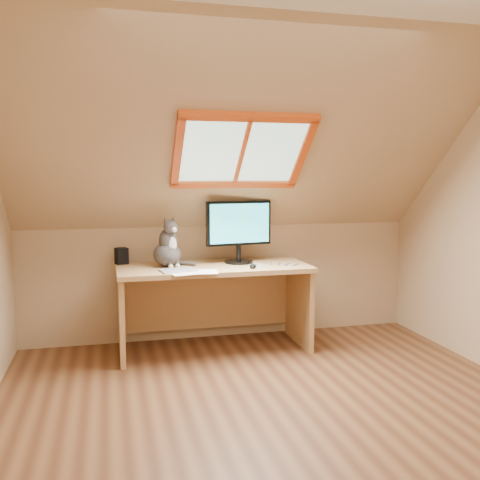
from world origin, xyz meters
name	(u,v)px	position (x,y,z in m)	size (l,w,h in m)	color
ground	(284,420)	(0.00, 0.00, 0.00)	(3.50, 3.50, 0.00)	brown
room_shell	(292,178)	(0.00, -0.09, 1.43)	(3.52, 3.52, 2.41)	tan
desk	(212,290)	(-0.15, 1.45, 0.49)	(1.56, 0.68, 0.71)	tan
monitor	(239,228)	(0.08, 1.45, 1.01)	(0.57, 0.24, 0.52)	black
cat	(168,248)	(-0.52, 1.43, 0.86)	(0.31, 0.34, 0.41)	#4A4441
desk_speaker	(122,256)	(-0.88, 1.63, 0.78)	(0.09, 0.09, 0.14)	black
graphics_tablet	(178,270)	(-0.47, 1.18, 0.72)	(0.26, 0.19, 0.01)	#B2B2B7
mouse	(253,266)	(0.12, 1.17, 0.73)	(0.06, 0.10, 0.03)	black
papers	(197,271)	(-0.33, 1.12, 0.71)	(0.33, 0.27, 0.00)	white
cables	(273,265)	(0.32, 1.26, 0.72)	(0.51, 0.26, 0.01)	silver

